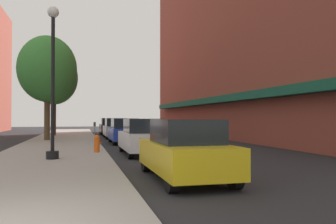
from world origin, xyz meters
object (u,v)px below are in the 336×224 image
object	(u,v)px
lamppost	(53,79)
fire_hydrant	(97,143)
car_blue	(124,131)
car_black	(109,127)
tree_mid	(54,78)
car_white	(143,137)
car_silver	(115,128)
parking_meter_near	(95,130)
tree_near	(47,69)
car_yellow	(185,150)

from	to	relation	value
lamppost	fire_hydrant	bearing A→B (deg)	51.72
car_blue	car_black	distance (m)	12.18
tree_mid	fire_hydrant	bearing A→B (deg)	-79.32
lamppost	car_white	size ratio (longest dim) A/B	1.37
car_white	car_blue	xyz separation A→B (m)	(0.00, 7.03, 0.00)
fire_hydrant	car_silver	xyz separation A→B (m)	(2.06, 12.60, 0.29)
parking_meter_near	tree_near	xyz separation A→B (m)	(-3.15, 4.13, 4.21)
car_black	car_yellow	bearing A→B (deg)	-88.61
lamppost	car_white	xyz separation A→B (m)	(3.84, 1.83, -2.39)
fire_hydrant	car_blue	size ratio (longest dim) A/B	0.18
tree_mid	car_white	xyz separation A→B (m)	(5.13, -16.70, -4.46)
parking_meter_near	tree_near	world-z (taller)	tree_near
car_white	parking_meter_near	bearing A→B (deg)	107.87
lamppost	fire_hydrant	world-z (taller)	lamppost
fire_hydrant	tree_near	bearing A→B (deg)	107.45
parking_meter_near	car_blue	distance (m)	2.22
tree_mid	car_yellow	distance (m)	24.34
lamppost	car_blue	size ratio (longest dim) A/B	1.37
car_yellow	lamppost	bearing A→B (deg)	127.08
car_white	lamppost	bearing A→B (deg)	-154.74
tree_near	car_white	size ratio (longest dim) A/B	1.73
car_white	car_blue	distance (m)	7.03
car_silver	tree_near	bearing A→B (deg)	-151.51
lamppost	car_white	distance (m)	4.88
fire_hydrant	car_blue	world-z (taller)	car_blue
car_black	tree_mid	bearing A→B (deg)	-152.55
car_blue	car_silver	xyz separation A→B (m)	(0.00, 6.00, 0.00)
tree_near	car_silver	bearing A→B (deg)	29.79
parking_meter_near	car_blue	xyz separation A→B (m)	(1.95, 1.06, -0.14)
fire_hydrant	parking_meter_near	bearing A→B (deg)	88.88
tree_mid	car_silver	size ratio (longest dim) A/B	1.76
tree_near	car_silver	world-z (taller)	tree_near
tree_mid	car_yellow	bearing A→B (deg)	-77.62
fire_hydrant	car_black	size ratio (longest dim) A/B	0.18
fire_hydrant	car_black	bearing A→B (deg)	83.75
lamppost	car_blue	bearing A→B (deg)	66.58
car_blue	car_black	bearing A→B (deg)	90.46
parking_meter_near	tree_mid	bearing A→B (deg)	106.51
car_yellow	tree_mid	bearing A→B (deg)	101.04
car_white	tree_mid	bearing A→B (deg)	106.87
car_silver	car_black	xyz separation A→B (m)	(0.00, 6.18, 0.00)
car_blue	car_silver	world-z (taller)	same
lamppost	parking_meter_near	xyz separation A→B (m)	(1.89, 7.80, -2.25)
tree_near	car_black	xyz separation A→B (m)	(5.10, 9.10, -4.35)
lamppost	car_black	size ratio (longest dim) A/B	1.37
lamppost	car_blue	world-z (taller)	lamppost
lamppost	tree_near	bearing A→B (deg)	96.05
lamppost	car_blue	distance (m)	9.95
car_silver	car_blue	bearing A→B (deg)	-91.30
lamppost	car_yellow	bearing A→B (deg)	-51.58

